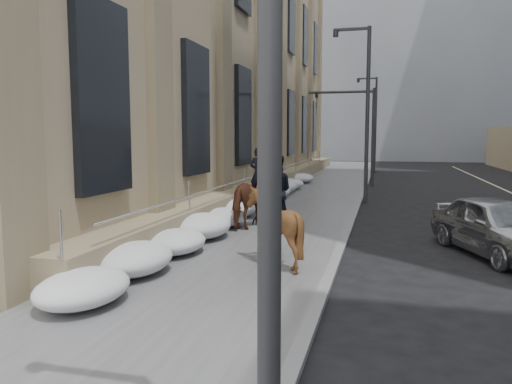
# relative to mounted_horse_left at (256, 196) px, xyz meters

# --- Properties ---
(ground) EXTENTS (140.00, 140.00, 0.00)m
(ground) POSITION_rel_mounted_horse_left_xyz_m (0.32, -6.13, -1.15)
(ground) COLOR black
(ground) RESTS_ON ground
(sidewalk) EXTENTS (5.00, 80.00, 0.12)m
(sidewalk) POSITION_rel_mounted_horse_left_xyz_m (0.32, 3.87, -1.09)
(sidewalk) COLOR #505052
(sidewalk) RESTS_ON ground
(curb) EXTENTS (0.24, 80.00, 0.12)m
(curb) POSITION_rel_mounted_horse_left_xyz_m (2.94, 3.87, -1.09)
(curb) COLOR slate
(curb) RESTS_ON ground
(limestone_building) EXTENTS (6.10, 44.00, 18.00)m
(limestone_building) POSITION_rel_mounted_horse_left_xyz_m (-4.94, 13.83, 7.76)
(limestone_building) COLOR #957B61
(limestone_building) RESTS_ON ground
(bg_building_mid) EXTENTS (30.00, 12.00, 28.00)m
(bg_building_mid) POSITION_rel_mounted_horse_left_xyz_m (4.32, 53.87, 12.85)
(bg_building_mid) COLOR slate
(bg_building_mid) RESTS_ON ground
(bg_building_far) EXTENTS (24.00, 12.00, 20.00)m
(bg_building_far) POSITION_rel_mounted_horse_left_xyz_m (-5.68, 65.87, 8.85)
(bg_building_far) COLOR gray
(bg_building_far) RESTS_ON ground
(streetlight_mid) EXTENTS (1.71, 0.24, 8.00)m
(streetlight_mid) POSITION_rel_mounted_horse_left_xyz_m (3.06, 7.87, 3.43)
(streetlight_mid) COLOR #2D2D30
(streetlight_mid) RESTS_ON ground
(streetlight_far) EXTENTS (1.71, 0.24, 8.00)m
(streetlight_far) POSITION_rel_mounted_horse_left_xyz_m (3.06, 27.87, 3.43)
(streetlight_far) COLOR #2D2D30
(streetlight_far) RESTS_ON ground
(traffic_signal) EXTENTS (4.10, 0.22, 6.00)m
(traffic_signal) POSITION_rel_mounted_horse_left_xyz_m (2.39, 15.87, 2.86)
(traffic_signal) COLOR #2D2D30
(traffic_signal) RESTS_ON ground
(snow_bank) EXTENTS (1.70, 18.10, 0.76)m
(snow_bank) POSITION_rel_mounted_horse_left_xyz_m (-1.10, 1.98, -0.68)
(snow_bank) COLOR white
(snow_bank) RESTS_ON sidewalk
(mounted_horse_left) EXTENTS (1.44, 2.41, 2.62)m
(mounted_horse_left) POSITION_rel_mounted_horse_left_xyz_m (0.00, 0.00, 0.00)
(mounted_horse_left) COLOR #432214
(mounted_horse_left) RESTS_ON sidewalk
(mounted_horse_right) EXTENTS (1.65, 1.81, 2.57)m
(mounted_horse_right) POSITION_rel_mounted_horse_left_xyz_m (1.60, -4.60, 0.02)
(mounted_horse_right) COLOR #452913
(mounted_horse_right) RESTS_ON sidewalk
(pedestrian) EXTENTS (1.03, 0.57, 1.67)m
(pedestrian) POSITION_rel_mounted_horse_left_xyz_m (1.39, -3.85, -0.19)
(pedestrian) COLOR black
(pedestrian) RESTS_ON sidewalk
(car_silver) EXTENTS (3.27, 4.90, 1.55)m
(car_silver) POSITION_rel_mounted_horse_left_xyz_m (6.91, -1.79, -0.37)
(car_silver) COLOR #919398
(car_silver) RESTS_ON ground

